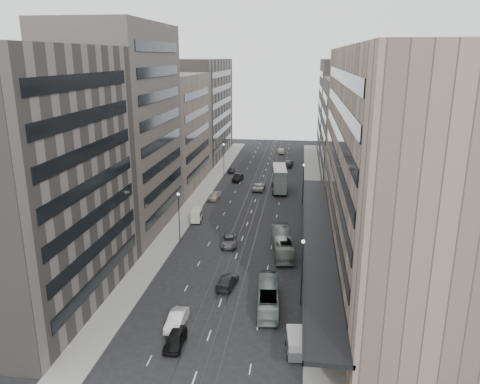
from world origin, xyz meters
The scene contains 30 objects.
ground centered at (0.00, 0.00, 0.00)m, with size 220.00×220.00×0.00m, color black.
sidewalk_right centered at (12.00, 37.50, 0.07)m, with size 4.00×125.00×0.15m, color gray.
sidewalk_left centered at (-12.00, 37.50, 0.07)m, with size 4.00×125.00×0.15m, color gray.
department_store centered at (21.45, 8.00, 14.95)m, with size 19.20×60.00×30.00m.
building_right_mid centered at (21.50, 52.00, 12.00)m, with size 15.00×28.00×24.00m, color #4D4842.
building_right_far centered at (21.50, 82.00, 14.00)m, with size 15.00×32.00×28.00m, color #5A5651.
building_left_a centered at (-21.50, -8.00, 15.00)m, with size 15.00×28.00×30.00m, color #5A5651.
building_left_b centered at (-21.50, 19.00, 17.00)m, with size 15.00×26.00×34.00m, color #4D4842.
building_left_c centered at (-21.50, 46.00, 12.50)m, with size 15.00×28.00×25.00m, color #786C5D.
building_left_d centered at (-21.50, 79.00, 14.00)m, with size 15.00×38.00×28.00m, color #5A5651.
lamp_right_near centered at (9.70, -5.00, 5.20)m, with size 0.44×0.44×8.32m.
lamp_right_far centered at (9.70, 35.00, 5.20)m, with size 0.44×0.44×8.32m.
lamp_left_near centered at (-9.70, 12.00, 5.20)m, with size 0.44×0.44×8.32m.
lamp_left_far centered at (-9.70, 55.00, 5.20)m, with size 0.44×0.44×8.32m.
bus_near centered at (5.82, -6.27, 1.37)m, with size 2.31×9.87×2.75m, color gray.
bus_far centered at (6.74, 10.00, 1.58)m, with size 2.66×11.35×3.16m, color gray.
double_decker centered at (4.56, 43.96, 2.93)m, with size 3.80×10.14×5.43m.
vw_microbus centered at (9.20, -14.88, 1.18)m, with size 2.09×4.06×2.12m.
panel_van centered at (-9.20, 21.95, 1.27)m, with size 2.05×3.79×2.31m.
sedan_0 centered at (-3.07, -15.27, 0.77)m, with size 1.82×4.52×1.54m, color black.
sedan_1 centered at (-3.88, -11.68, 0.79)m, with size 1.67×4.80×1.58m, color silver.
sedan_2 centered at (-1.72, 11.83, 0.72)m, with size 2.38×5.16×1.43m, color #575759.
sedan_3 centered at (0.21, -1.78, 0.75)m, with size 2.09×5.14×1.49m, color black.
sedan_4 centered at (-8.50, 35.80, 0.80)m, with size 1.89×4.69×1.60m, color #AEA390.
sedan_5 centered at (-5.72, 51.53, 0.80)m, with size 1.70×4.87×1.60m, color black.
sedan_6 centered at (-0.05, 44.21, 0.76)m, with size 2.52×5.47×1.52m, color beige.
sedan_7 centered at (5.75, 68.63, 0.84)m, with size 2.35×5.78×1.68m, color #4E4E50.
sedan_8 centered at (-8.50, 59.46, 0.69)m, with size 1.62×4.03×1.37m, color black.
sedan_9 centered at (2.88, 85.67, 0.81)m, with size 1.71×4.91×1.62m, color beige.
pedestrian centered at (13.60, -10.72, 1.13)m, with size 0.72×0.47×1.97m, color black.
Camera 1 is at (9.06, -55.96, 28.78)m, focal length 35.00 mm.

